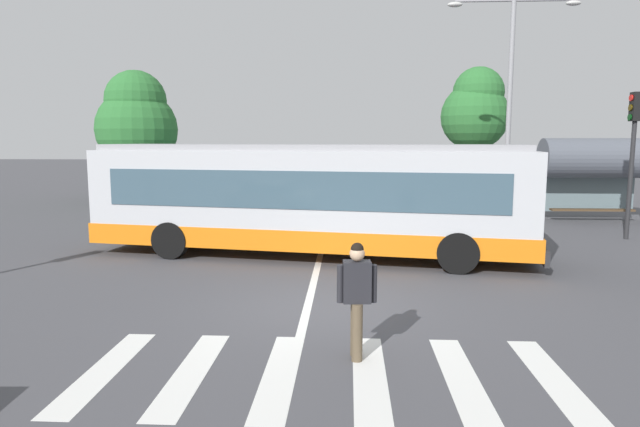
# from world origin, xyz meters

# --- Properties ---
(ground_plane) EXTENTS (160.00, 160.00, 0.00)m
(ground_plane) POSITION_xyz_m (0.00, 0.00, 0.00)
(ground_plane) COLOR #47474C
(city_transit_bus) EXTENTS (12.24, 4.57, 3.06)m
(city_transit_bus) POSITION_xyz_m (-0.62, 4.75, 1.59)
(city_transit_bus) COLOR black
(city_transit_bus) RESTS_ON ground_plane
(pedestrian_crossing_street) EXTENTS (0.58, 0.37, 1.72)m
(pedestrian_crossing_street) POSITION_xyz_m (0.61, -2.38, 0.97)
(pedestrian_crossing_street) COLOR brown
(pedestrian_crossing_street) RESTS_ON ground_plane
(parked_car_teal) EXTENTS (2.08, 4.60, 1.35)m
(parked_car_teal) POSITION_xyz_m (-6.51, 15.87, 0.77)
(parked_car_teal) COLOR black
(parked_car_teal) RESTS_ON ground_plane
(parked_car_blue) EXTENTS (2.15, 4.62, 1.35)m
(parked_car_blue) POSITION_xyz_m (-3.89, 15.64, 0.77)
(parked_car_blue) COLOR black
(parked_car_blue) RESTS_ON ground_plane
(parked_car_champagne) EXTENTS (2.22, 4.65, 1.35)m
(parked_car_champagne) POSITION_xyz_m (-1.23, 15.62, 0.77)
(parked_car_champagne) COLOR black
(parked_car_champagne) RESTS_ON ground_plane
(parked_car_silver) EXTENTS (1.98, 4.56, 1.35)m
(parked_car_silver) POSITION_xyz_m (1.59, 15.87, 0.77)
(parked_car_silver) COLOR black
(parked_car_silver) RESTS_ON ground_plane
(parked_car_red) EXTENTS (2.07, 4.59, 1.35)m
(parked_car_red) POSITION_xyz_m (4.06, 15.99, 0.77)
(parked_car_red) COLOR black
(parked_car_red) RESTS_ON ground_plane
(traffic_light_far_corner) EXTENTS (0.33, 0.32, 4.66)m
(traffic_light_far_corner) POSITION_xyz_m (9.45, 7.84, 3.13)
(traffic_light_far_corner) COLOR #28282B
(traffic_light_far_corner) RESTS_ON ground_plane
(bus_stop_shelter) EXTENTS (4.09, 1.54, 3.25)m
(bus_stop_shelter) POSITION_xyz_m (10.06, 11.84, 2.42)
(bus_stop_shelter) COLOR #28282B
(bus_stop_shelter) RESTS_ON ground_plane
(twin_arm_street_lamp) EXTENTS (5.23, 0.32, 8.81)m
(twin_arm_street_lamp) POSITION_xyz_m (6.98, 12.90, 5.49)
(twin_arm_street_lamp) COLOR #939399
(twin_arm_street_lamp) RESTS_ON ground_plane
(background_tree_left) EXTENTS (4.16, 4.16, 6.75)m
(background_tree_left) POSITION_xyz_m (-10.53, 18.11, 4.15)
(background_tree_left) COLOR brown
(background_tree_left) RESTS_ON ground_plane
(background_tree_right) EXTENTS (3.64, 3.64, 7.10)m
(background_tree_right) POSITION_xyz_m (7.33, 20.46, 4.81)
(background_tree_right) COLOR brown
(background_tree_right) RESTS_ON ground_plane
(crosswalk_painted_stripes) EXTENTS (6.58, 2.81, 0.01)m
(crosswalk_painted_stripes) POSITION_xyz_m (0.17, -2.99, 0.00)
(crosswalk_painted_stripes) COLOR silver
(crosswalk_painted_stripes) RESTS_ON ground_plane
(lane_center_line) EXTENTS (0.16, 24.00, 0.01)m
(lane_center_line) POSITION_xyz_m (-0.29, 2.00, 0.00)
(lane_center_line) COLOR silver
(lane_center_line) RESTS_ON ground_plane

